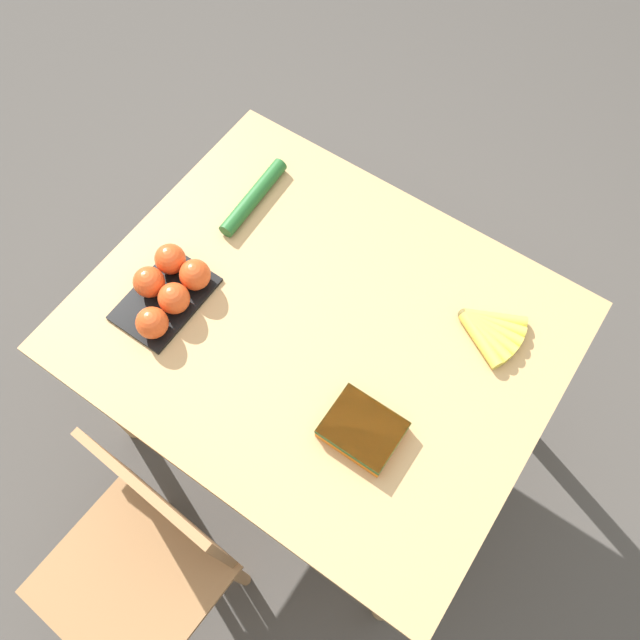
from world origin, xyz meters
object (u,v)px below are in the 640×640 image
object	(u,v)px
banana_bunch	(489,330)
tomato_pack	(168,289)
cucumber_near	(254,197)
carrot_bag	(363,429)
chair	(146,557)

from	to	relation	value
banana_bunch	tomato_pack	world-z (taller)	tomato_pack
tomato_pack	cucumber_near	xyz separation A→B (m)	(0.01, -0.36, -0.02)
tomato_pack	carrot_bag	size ratio (longest dim) A/B	1.48
banana_bunch	cucumber_near	xyz separation A→B (m)	(0.72, 0.01, 0.00)
chair	banana_bunch	bearing A→B (deg)	67.52
cucumber_near	banana_bunch	bearing A→B (deg)	-179.25
chair	tomato_pack	distance (m)	0.70
banana_bunch	carrot_bag	distance (m)	0.41
chair	carrot_bag	world-z (taller)	chair
chair	banana_bunch	world-z (taller)	chair
carrot_bag	cucumber_near	size ratio (longest dim) A/B	0.63
tomato_pack	banana_bunch	bearing A→B (deg)	-152.71
chair	cucumber_near	xyz separation A→B (m)	(0.28, -0.89, 0.33)
chair	cucumber_near	bearing A→B (deg)	110.97
tomato_pack	cucumber_near	distance (m)	0.36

